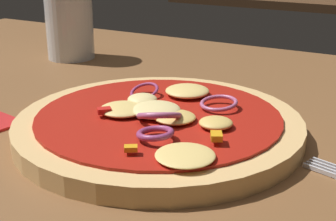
% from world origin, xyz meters
% --- Properties ---
extents(dining_table, '(1.40, 0.85, 0.03)m').
position_xyz_m(dining_table, '(0.00, 0.00, 0.01)').
color(dining_table, brown).
rests_on(dining_table, ground).
extents(pizza, '(0.30, 0.30, 0.04)m').
position_xyz_m(pizza, '(0.01, -0.03, 0.04)').
color(pizza, tan).
rests_on(pizza, dining_table).
extents(beer_glass, '(0.08, 0.08, 0.13)m').
position_xyz_m(beer_glass, '(-0.29, 0.19, 0.09)').
color(beer_glass, silver).
rests_on(beer_glass, dining_table).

